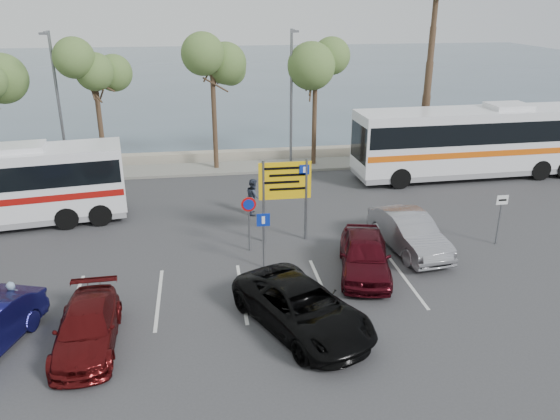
{
  "coord_description": "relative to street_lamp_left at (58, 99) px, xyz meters",
  "views": [
    {
      "loc": [
        -2.36,
        -17.98,
        9.77
      ],
      "look_at": [
        0.76,
        3.0,
        1.49
      ],
      "focal_mm": 35.0,
      "sensor_mm": 36.0,
      "label": 1
    }
  ],
  "objects": [
    {
      "name": "tree_left",
      "position": [
        2.0,
        0.48,
        1.41
      ],
      "size": [
        3.2,
        3.2,
        7.2
      ],
      "color": "#382619",
      "rests_on": "kerb_strip"
    },
    {
      "name": "sign_no_stop",
      "position": [
        9.4,
        -11.13,
        -3.02
      ],
      "size": [
        0.6,
        0.08,
        2.35
      ],
      "color": "slate",
      "rests_on": "ground"
    },
    {
      "name": "sign_parking",
      "position": [
        9.8,
        -12.73,
        -3.13
      ],
      "size": [
        0.5,
        0.07,
        2.25
      ],
      "color": "slate",
      "rests_on": "ground"
    },
    {
      "name": "tree_mid",
      "position": [
        8.5,
        0.48,
        2.06
      ],
      "size": [
        3.2,
        3.2,
        8.0
      ],
      "color": "#382619",
      "rests_on": "kerb_strip"
    },
    {
      "name": "ground",
      "position": [
        10.0,
        -13.52,
        -4.6
      ],
      "size": [
        120.0,
        120.0,
        0.0
      ],
      "primitive_type": "plane",
      "color": "#373739",
      "rests_on": "ground"
    },
    {
      "name": "kerb_strip",
      "position": [
        10.0,
        0.48,
        -4.52
      ],
      "size": [
        44.0,
        2.4,
        0.15
      ],
      "primitive_type": "cube",
      "color": "gray",
      "rests_on": "ground"
    },
    {
      "name": "car_silver_b",
      "position": [
        15.9,
        -12.02,
        -3.82
      ],
      "size": [
        2.25,
        4.89,
        1.55
      ],
      "primitive_type": "imported",
      "rotation": [
        0.0,
        0.0,
        0.13
      ],
      "color": "gray",
      "rests_on": "ground"
    },
    {
      "name": "lane_markings",
      "position": [
        8.86,
        -14.52,
        -4.6
      ],
      "size": [
        12.02,
        4.2,
        0.01
      ],
      "primitive_type": null,
      "color": "silver",
      "rests_on": "ground"
    },
    {
      "name": "coach_bus_right",
      "position": [
        22.93,
        -3.02,
        -2.66
      ],
      "size": [
        13.53,
        3.34,
        4.19
      ],
      "color": "white",
      "rests_on": "ground"
    },
    {
      "name": "sea",
      "position": [
        10.0,
        46.48,
        -4.59
      ],
      "size": [
        140.0,
        140.0,
        0.0
      ],
      "primitive_type": "plane",
      "color": "#3A505E",
      "rests_on": "ground"
    },
    {
      "name": "street_lamp_right",
      "position": [
        13.0,
        0.0,
        0.0
      ],
      "size": [
        0.45,
        1.15,
        8.01
      ],
      "color": "slate",
      "rests_on": "kerb_strip"
    },
    {
      "name": "sign_taxi",
      "position": [
        19.8,
        -12.03,
        -3.18
      ],
      "size": [
        0.5,
        0.07,
        2.2
      ],
      "color": "slate",
      "rests_on": "ground"
    },
    {
      "name": "suv_black",
      "position": [
        10.5,
        -17.02,
        -3.86
      ],
      "size": [
        4.46,
        5.84,
        1.47
      ],
      "primitive_type": "imported",
      "rotation": [
        0.0,
        0.0,
        0.44
      ],
      "color": "black",
      "rests_on": "ground"
    },
    {
      "name": "tree_right",
      "position": [
        14.5,
        0.48,
        1.57
      ],
      "size": [
        3.2,
        3.2,
        7.4
      ],
      "color": "#382619",
      "rests_on": "kerb_strip"
    },
    {
      "name": "pedestrian_far",
      "position": [
        10.0,
        -7.02,
        -3.72
      ],
      "size": [
        0.68,
        0.87,
        1.75
      ],
      "primitive_type": "imported",
      "rotation": [
        0.0,
        0.0,
        1.55
      ],
      "color": "#343B4E",
      "rests_on": "ground"
    },
    {
      "name": "direction_sign",
      "position": [
        11.0,
        -10.32,
        -2.17
      ],
      "size": [
        2.2,
        0.12,
        3.6
      ],
      "color": "slate",
      "rests_on": "ground"
    },
    {
      "name": "street_lamp_left",
      "position": [
        0.0,
        0.0,
        0.0
      ],
      "size": [
        0.45,
        1.15,
        8.01
      ],
      "color": "slate",
      "rests_on": "kerb_strip"
    },
    {
      "name": "seawall",
      "position": [
        10.0,
        2.48,
        -4.3
      ],
      "size": [
        48.0,
        0.8,
        0.6
      ],
      "primitive_type": "cube",
      "color": "gray",
      "rests_on": "ground"
    },
    {
      "name": "pedestrian_near",
      "position": [
        1.54,
        -15.52,
        -3.82
      ],
      "size": [
        0.65,
        0.52,
        1.56
      ],
      "primitive_type": "imported",
      "rotation": [
        0.0,
        0.0,
        3.44
      ],
      "color": "#819DBC",
      "rests_on": "ground"
    },
    {
      "name": "car_maroon",
      "position": [
        4.0,
        -17.01,
        -3.98
      ],
      "size": [
        1.88,
        4.34,
        1.24
      ],
      "primitive_type": "imported",
      "rotation": [
        0.0,
        0.0,
        0.03
      ],
      "color": "#520D0E",
      "rests_on": "ground"
    },
    {
      "name": "car_red",
      "position": [
        13.5,
        -13.73,
        -3.83
      ],
      "size": [
        2.8,
        4.81,
        1.54
      ],
      "primitive_type": "imported",
      "rotation": [
        0.0,
        0.0,
        -0.23
      ],
      "color": "#420911",
      "rests_on": "ground"
    }
  ]
}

